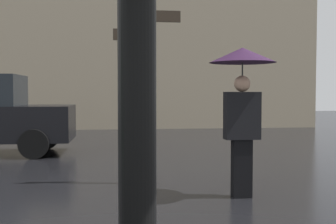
# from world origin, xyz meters

# --- Properties ---
(pedestrian_with_umbrella) EXTENTS (0.93, 0.93, 2.11)m
(pedestrian_with_umbrella) POSITION_xyz_m (2.29, 3.60, 1.59)
(pedestrian_with_umbrella) COLOR black
(pedestrian_with_umbrella) RESTS_ON ground
(street_signpost) EXTENTS (1.08, 0.08, 2.95)m
(street_signpost) POSITION_xyz_m (1.01, 4.63, 1.79)
(street_signpost) COLOR black
(street_signpost) RESTS_ON ground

